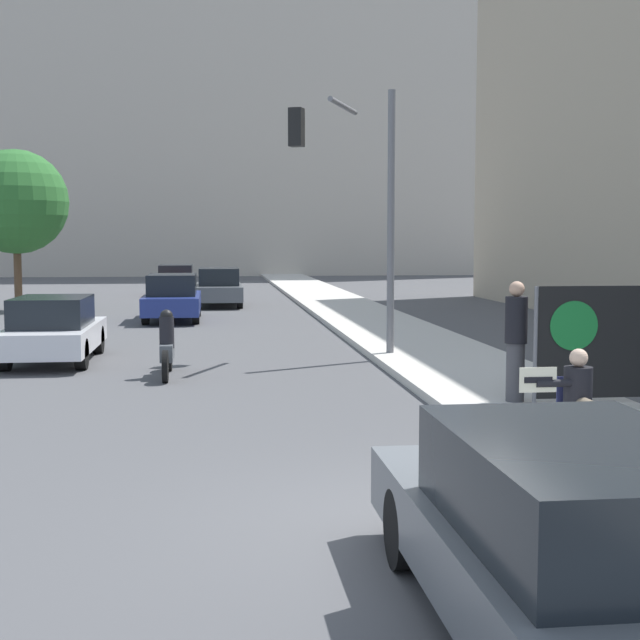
% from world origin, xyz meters
% --- Properties ---
extents(ground_plane, '(160.00, 160.00, 0.00)m').
position_xyz_m(ground_plane, '(0.00, 0.00, 0.00)').
color(ground_plane, '#4F4F51').
extents(sidewalk_curb, '(3.00, 90.00, 0.15)m').
position_xyz_m(sidewalk_curb, '(3.10, 15.00, 0.08)').
color(sidewalk_curb, beige).
rests_on(sidewalk_curb, ground_plane).
extents(building_backdrop_far, '(52.00, 12.00, 36.48)m').
position_xyz_m(building_backdrop_far, '(-2.00, 62.60, 18.24)').
color(building_backdrop_far, '#BCB2A3').
rests_on(building_backdrop_far, ground_plane).
extents(seated_protester, '(0.96, 0.77, 1.17)m').
position_xyz_m(seated_protester, '(2.52, 2.23, 0.77)').
color(seated_protester, '#474C56').
rests_on(seated_protester, sidewalk_curb).
extents(jogger_on_sidewalk, '(0.34, 0.34, 1.84)m').
position_xyz_m(jogger_on_sidewalk, '(2.78, 5.22, 1.10)').
color(jogger_on_sidewalk, '#424247').
rests_on(jogger_on_sidewalk, sidewalk_curb).
extents(protest_banner, '(2.14, 0.06, 1.78)m').
position_xyz_m(protest_banner, '(3.96, 4.82, 1.10)').
color(protest_banner, slate).
rests_on(protest_banner, sidewalk_curb).
extents(traffic_light_pole, '(2.25, 2.02, 5.67)m').
position_xyz_m(traffic_light_pole, '(1.30, 11.57, 3.93)').
color(traffic_light_pole, slate).
rests_on(traffic_light_pole, sidewalk_curb).
extents(parked_car_curbside, '(1.77, 4.72, 1.40)m').
position_xyz_m(parked_car_curbside, '(0.47, -2.55, 0.70)').
color(parked_car_curbside, '#565B60').
rests_on(parked_car_curbside, ground_plane).
extents(car_on_road_nearest, '(1.73, 4.22, 1.41)m').
position_xyz_m(car_on_road_nearest, '(-5.22, 11.71, 0.71)').
color(car_on_road_nearest, silver).
rests_on(car_on_road_nearest, ground_plane).
extents(car_on_road_midblock, '(1.76, 4.50, 1.51)m').
position_xyz_m(car_on_road_midblock, '(-3.13, 21.38, 0.75)').
color(car_on_road_midblock, navy).
rests_on(car_on_road_midblock, ground_plane).
extents(car_on_road_distant, '(1.79, 4.47, 1.51)m').
position_xyz_m(car_on_road_distant, '(-1.60, 27.57, 0.75)').
color(car_on_road_distant, '#565B60').
rests_on(car_on_road_distant, ground_plane).
extents(car_on_road_far_lane, '(1.78, 4.46, 1.44)m').
position_xyz_m(car_on_road_far_lane, '(-3.57, 34.93, 0.72)').
color(car_on_road_far_lane, maroon).
rests_on(car_on_road_far_lane, ground_plane).
extents(motorcycle_on_road, '(0.28, 2.08, 1.30)m').
position_xyz_m(motorcycle_on_road, '(-2.69, 9.33, 0.55)').
color(motorcycle_on_road, '#565B60').
rests_on(motorcycle_on_road, ground_plane).
extents(street_tree_midblock, '(3.81, 3.81, 5.91)m').
position_xyz_m(street_tree_midblock, '(-8.96, 26.03, 4.00)').
color(street_tree_midblock, brown).
rests_on(street_tree_midblock, ground_plane).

